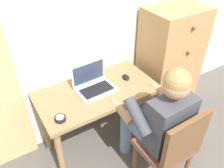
{
  "coord_description": "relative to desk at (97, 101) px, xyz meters",
  "views": [
    {
      "loc": [
        -1.16,
        0.36,
        2.04
      ],
      "look_at": [
        -0.31,
        1.74,
        0.83
      ],
      "focal_mm": 37.37,
      "sensor_mm": 36.0,
      "label": 1
    }
  ],
  "objects": [
    {
      "name": "desk",
      "position": [
        0.0,
        0.0,
        0.0
      ],
      "size": [
        1.09,
        0.58,
        0.73
      ],
      "color": "#9E754C",
      "rests_on": "ground_plane"
    },
    {
      "name": "laptop",
      "position": [
        -0.01,
        0.05,
        0.17
      ],
      "size": [
        0.35,
        0.27,
        0.24
      ],
      "color": "#B7BABF",
      "rests_on": "desk"
    },
    {
      "name": "computer_mouse",
      "position": [
        0.33,
        0.02,
        0.14
      ],
      "size": [
        0.08,
        0.11,
        0.03
      ],
      "primitive_type": "ellipsoid",
      "rotation": [
        0.0,
        0.0,
        -0.21
      ],
      "color": "black",
      "rests_on": "desk"
    },
    {
      "name": "dresser",
      "position": [
        0.96,
        0.09,
        0.04
      ],
      "size": [
        0.61,
        0.47,
        1.29
      ],
      "color": "tan",
      "rests_on": "ground_plane"
    },
    {
      "name": "chair",
      "position": [
        0.29,
        -0.7,
        -0.1
      ],
      "size": [
        0.43,
        0.41,
        0.9
      ],
      "color": "brown",
      "rests_on": "ground_plane"
    },
    {
      "name": "wall_back",
      "position": [
        0.41,
        0.36,
        0.64
      ],
      "size": [
        4.8,
        0.05,
        2.5
      ],
      "primitive_type": "cube",
      "color": "silver",
      "rests_on": "ground_plane"
    },
    {
      "name": "desk_clock",
      "position": [
        -0.42,
        -0.17,
        0.14
      ],
      "size": [
        0.09,
        0.09,
        0.03
      ],
      "color": "black",
      "rests_on": "desk"
    },
    {
      "name": "person_seated",
      "position": [
        0.29,
        -0.52,
        0.08
      ],
      "size": [
        0.54,
        0.59,
        1.21
      ],
      "color": "#6B84AD",
      "rests_on": "ground_plane"
    }
  ]
}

